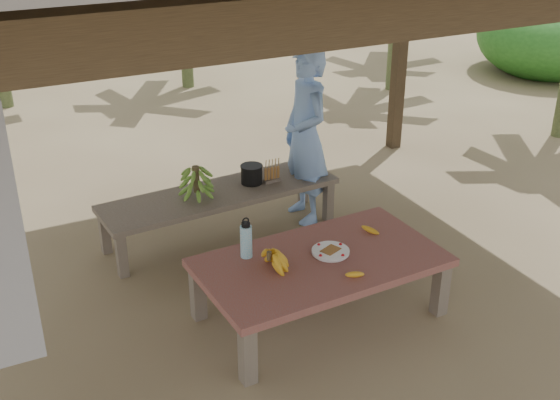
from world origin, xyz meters
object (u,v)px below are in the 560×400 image
bench (221,197)px  ripe_banana_bunch (269,260)px  plate (331,252)px  woman (306,136)px  cooking_pot (252,175)px  water_flask (246,240)px  work_table (321,266)px

bench → ripe_banana_bunch: size_ratio=8.27×
plate → woman: bearing=68.6°
cooking_pot → bench: bearing=-172.0°
ripe_banana_bunch → bench: bearing=81.5°
woman → cooking_pot: bearing=-93.0°
ripe_banana_bunch → water_flask: water_flask is taller
work_table → woman: bearing=63.2°
work_table → water_flask: 0.59m
ripe_banana_bunch → woman: woman is taller
work_table → bench: 1.53m
ripe_banana_bunch → water_flask: size_ratio=0.83×
work_table → plate: (0.10, 0.03, 0.08)m
cooking_pot → woman: 0.62m
water_flask → bench: bearing=76.8°
ripe_banana_bunch → cooking_pot: (0.56, 1.54, -0.05)m
plate → cooking_pot: size_ratio=1.43×
work_table → woman: 1.71m
water_flask → cooking_pot: 1.44m
bench → ripe_banana_bunch: ripe_banana_bunch is taller
work_table → ripe_banana_bunch: ripe_banana_bunch is taller
plate → water_flask: bearing=157.1°
plate → woman: size_ratio=0.17×
bench → cooking_pot: cooking_pot is taller
bench → woman: woman is taller
work_table → woman: woman is taller
ripe_banana_bunch → cooking_pot: ripe_banana_bunch is taller
bench → plate: size_ratio=7.84×
ripe_banana_bunch → plate: (0.51, 0.00, -0.06)m
cooking_pot → woman: woman is taller
woman → work_table: bearing=-21.6°
bench → ripe_banana_bunch: bearing=-102.2°
ripe_banana_bunch → cooking_pot: size_ratio=1.36×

